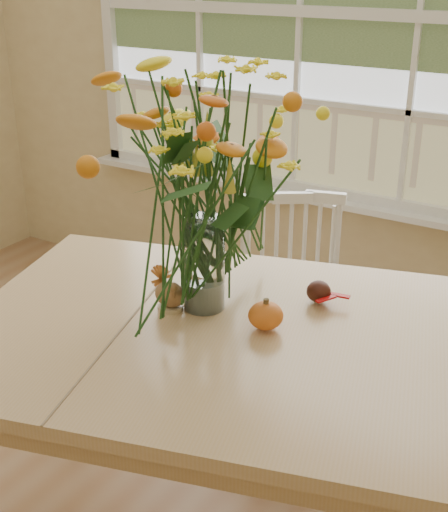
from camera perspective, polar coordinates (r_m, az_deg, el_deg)
The scene contains 8 objects.
wall_back at distance 3.36m, azimuth 6.47°, elevation 16.28°, with size 4.00×0.02×2.70m, color #D4BC87.
window at distance 3.31m, azimuth 6.32°, elevation 19.32°, with size 2.42×0.12×1.74m.
dining_table at distance 2.02m, azimuth -0.30°, elevation -8.33°, with size 1.74×1.45×0.80m.
windsor_chair at distance 2.80m, azimuth 5.64°, elevation -3.45°, with size 0.57×0.57×0.91m.
flower_vase at distance 1.92m, azimuth -1.81°, elevation 6.96°, with size 0.59×0.59×0.70m.
pumpkin at distance 1.95m, azimuth 3.49°, elevation -5.09°, with size 0.10×0.10×0.08m, color orange.
turkey_figurine at distance 2.06m, azimuth -4.54°, elevation -3.22°, with size 0.10×0.08×0.12m.
dark_gourd at distance 2.12m, azimuth 7.89°, elevation -3.04°, with size 0.13×0.11×0.07m.
Camera 1 is at (1.43, -0.76, 1.79)m, focal length 48.00 mm.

